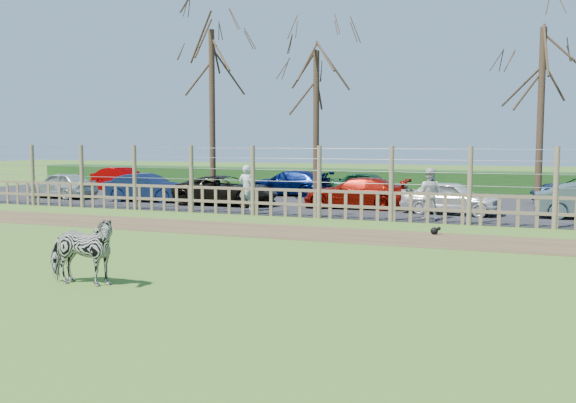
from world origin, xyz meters
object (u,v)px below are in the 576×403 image
(car_0, at_px, (61,185))
(car_4, at_px, (451,197))
(zebra, at_px, (81,251))
(visitor_b, at_px, (429,194))
(car_3, at_px, (356,193))
(visitor_a, at_px, (247,188))
(car_10, at_px, (369,185))
(tree_mid, at_px, (316,89))
(car_1, at_px, (147,188))
(car_2, at_px, (226,190))
(car_9, at_px, (289,183))
(tree_left, at_px, (212,73))
(car_7, at_px, (123,179))
(tree_right, at_px, (542,74))
(crow, at_px, (435,231))

(car_0, bearing_deg, car_4, 95.81)
(zebra, relative_size, visitor_b, 0.88)
(car_0, relative_size, car_3, 0.85)
(visitor_a, distance_m, car_10, 7.79)
(car_10, bearing_deg, tree_mid, 151.79)
(tree_mid, xyz_separation_m, car_1, (-6.82, -2.70, -4.23))
(car_2, height_order, car_10, same)
(tree_mid, bearing_deg, car_10, 57.18)
(zebra, xyz_separation_m, car_9, (-3.42, 19.35, -0.00))
(tree_left, bearing_deg, car_7, 154.33)
(car_7, height_order, car_9, same)
(car_1, bearing_deg, tree_right, -83.15)
(zebra, distance_m, car_2, 14.69)
(tree_right, relative_size, car_4, 2.09)
(tree_right, distance_m, crow, 10.28)
(car_4, bearing_deg, car_10, 46.28)
(tree_left, xyz_separation_m, car_1, (-2.32, -1.70, -4.98))
(car_2, xyz_separation_m, car_3, (5.32, 0.67, 0.00))
(car_9, bearing_deg, car_2, -4.70)
(car_1, distance_m, car_3, 9.22)
(tree_mid, bearing_deg, visitor_b, -40.21)
(car_0, bearing_deg, visitor_a, 85.75)
(tree_left, distance_m, car_3, 8.57)
(tree_mid, height_order, car_9, tree_mid)
(visitor_b, distance_m, car_1, 12.60)
(car_4, bearing_deg, car_0, 96.90)
(tree_mid, distance_m, car_0, 12.51)
(car_3, distance_m, car_10, 4.80)
(crow, height_order, car_10, car_10)
(car_1, bearing_deg, visitor_a, -113.43)
(car_0, bearing_deg, tree_right, 105.27)
(zebra, bearing_deg, visitor_b, -25.04)
(crow, bearing_deg, car_3, 123.80)
(tree_right, bearing_deg, car_1, -168.57)
(zebra, bearing_deg, car_3, -9.69)
(tree_mid, distance_m, car_3, 5.30)
(tree_right, distance_m, car_0, 21.21)
(tree_right, relative_size, visitor_a, 4.26)
(crow, bearing_deg, visitor_a, 155.76)
(car_1, relative_size, car_3, 0.88)
(visitor_a, xyz_separation_m, car_9, (-1.05, 7.10, -0.26))
(car_9, bearing_deg, tree_mid, 45.05)
(visitor_a, bearing_deg, tree_left, -47.22)
(car_1, bearing_deg, car_4, -95.36)
(tree_right, bearing_deg, tree_left, -173.66)
(tree_mid, xyz_separation_m, tree_right, (9.00, 0.50, 0.37))
(tree_right, distance_m, car_1, 16.78)
(car_3, xyz_separation_m, car_9, (-4.59, 4.60, 0.00))
(car_7, bearing_deg, car_4, -99.00)
(car_0, relative_size, car_9, 0.85)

